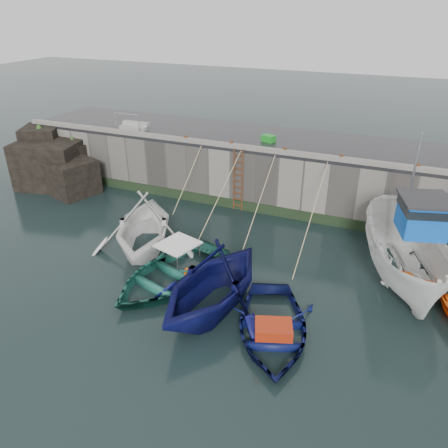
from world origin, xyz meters
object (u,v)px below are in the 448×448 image
at_px(bollard_d, 341,158).
at_px(ladder, 238,180).
at_px(boat_near_blue, 170,281).
at_px(bollard_e, 418,167).
at_px(boat_far_white, 408,255).
at_px(fish_crate, 269,138).
at_px(bollard_c, 285,151).
at_px(bollard_b, 231,144).
at_px(bollard_a, 186,139).
at_px(boat_near_white, 145,248).
at_px(boat_near_blacktrim, 213,308).
at_px(boat_near_navy, 271,333).

bearing_deg(bollard_d, ladder, -176.00).
xyz_separation_m(ladder, boat_near_blue, (-0.05, -6.97, -1.59)).
bearing_deg(bollard_e, boat_near_blue, -137.78).
bearing_deg(boat_far_white, fish_crate, 127.35).
height_order(boat_far_white, fish_crate, boat_far_white).
bearing_deg(bollard_c, bollard_b, 180.00).
height_order(boat_near_blue, bollard_a, bollard_a).
bearing_deg(boat_near_white, bollard_d, 15.00).
distance_m(fish_crate, bollard_d, 4.22).
bearing_deg(bollard_a, boat_near_white, -82.33).
distance_m(boat_far_white, bollard_e, 4.40).
relative_size(fish_crate, bollard_e, 2.29).
bearing_deg(bollard_a, fish_crate, 22.18).
distance_m(boat_far_white, bollard_a, 11.97).
xyz_separation_m(boat_near_blacktrim, boat_near_navy, (2.24, -0.42, 0.00)).
bearing_deg(ladder, boat_far_white, -23.32).
xyz_separation_m(boat_near_blue, boat_near_blacktrim, (2.20, -0.91, 0.00)).
distance_m(boat_near_white, boat_far_white, 10.59).
distance_m(bollard_a, bollard_e, 11.00).
relative_size(boat_near_white, boat_near_blue, 1.00).
relative_size(bollard_a, bollard_e, 1.00).
height_order(fish_crate, bollard_b, fish_crate).
bearing_deg(bollard_e, fish_crate, 167.41).
xyz_separation_m(ladder, bollard_a, (-3.00, 0.34, 1.71)).
xyz_separation_m(boat_near_blue, bollard_a, (-2.95, 7.31, 3.30)).
bearing_deg(fish_crate, bollard_e, 4.62).
distance_m(boat_near_blacktrim, bollard_e, 10.61).
distance_m(boat_near_navy, bollard_d, 9.26).
xyz_separation_m(bollard_b, bollard_c, (2.70, 0.00, 0.00)).
bearing_deg(boat_near_white, fish_crate, 42.99).
distance_m(boat_near_white, bollard_d, 9.57).
relative_size(boat_near_blacktrim, bollard_e, 19.13).
bearing_deg(ladder, boat_near_white, -113.29).
bearing_deg(bollard_b, boat_near_navy, -60.48).
height_order(boat_near_white, boat_near_blue, boat_near_white).
relative_size(boat_near_blue, boat_near_navy, 1.14).
bearing_deg(bollard_e, bollard_c, 180.00).
distance_m(bollard_c, bollard_d, 2.60).
height_order(boat_near_white, bollard_e, bollard_e).
relative_size(ladder, bollard_b, 11.43).
distance_m(ladder, bollard_c, 2.81).
relative_size(boat_near_blacktrim, bollard_a, 19.13).
xyz_separation_m(bollard_a, bollard_c, (5.20, 0.00, 0.00)).
height_order(boat_far_white, bollard_a, boat_far_white).
xyz_separation_m(boat_near_white, bollard_d, (7.05, 5.56, 3.30)).
xyz_separation_m(boat_near_navy, bollard_b, (-4.89, 8.64, 3.30)).
bearing_deg(bollard_d, bollard_a, 180.00).
bearing_deg(ladder, boat_near_blacktrim, -74.75).
xyz_separation_m(fish_crate, bollard_c, (1.31, -1.59, -0.02)).
distance_m(bollard_c, bollard_e, 5.80).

